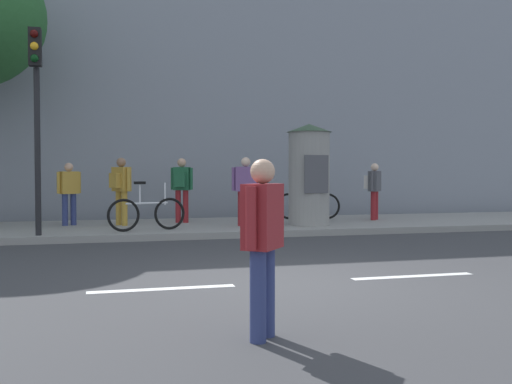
{
  "coord_description": "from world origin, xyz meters",
  "views": [
    {
      "loc": [
        -2.34,
        -7.01,
        1.43
      ],
      "look_at": [
        -0.01,
        2.0,
        1.12
      ],
      "focal_mm": 39.96,
      "sensor_mm": 36.0,
      "label": 1
    }
  ],
  "objects": [
    {
      "name": "bicycle_leaning",
      "position": [
        -1.53,
        5.75,
        0.54
      ],
      "size": [
        1.73,
        0.48,
        1.09
      ],
      "color": "black",
      "rests_on": "sidewalk_curb"
    },
    {
      "name": "lane_markings",
      "position": [
        -0.0,
        0.0,
        0.0
      ],
      "size": [
        25.8,
        0.16,
        0.01
      ],
      "color": "silver",
      "rests_on": "ground_plane"
    },
    {
      "name": "sidewalk_curb",
      "position": [
        0.0,
        7.0,
        0.07
      ],
      "size": [
        36.0,
        4.0,
        0.15
      ],
      "primitive_type": "cube",
      "color": "gray",
      "rests_on": "ground_plane"
    },
    {
      "name": "pedestrian_in_dark_shirt",
      "position": [
        -2.06,
        7.17,
        1.14
      ],
      "size": [
        0.53,
        0.56,
        1.65
      ],
      "color": "#B78C33",
      "rests_on": "sidewalk_curb"
    },
    {
      "name": "pedestrian_in_red_top",
      "position": [
        -0.53,
        7.56,
        1.13
      ],
      "size": [
        0.54,
        0.48,
        1.65
      ],
      "color": "maroon",
      "rests_on": "sidewalk_curb"
    },
    {
      "name": "pedestrian_in_light_jacket",
      "position": [
        0.85,
        6.29,
        1.13
      ],
      "size": [
        0.66,
        0.34,
        1.65
      ],
      "color": "maroon",
      "rests_on": "sidewalk_curb"
    },
    {
      "name": "bicycle_upright",
      "position": [
        2.98,
        7.8,
        0.54
      ],
      "size": [
        1.71,
        0.58,
        1.09
      ],
      "color": "black",
      "rests_on": "sidewalk_curb"
    },
    {
      "name": "ground_plane",
      "position": [
        0.0,
        0.0,
        0.0
      ],
      "size": [
        80.0,
        80.0,
        0.0
      ],
      "primitive_type": "plane",
      "color": "#38383A"
    },
    {
      "name": "building_backdrop",
      "position": [
        0.0,
        12.0,
        4.42
      ],
      "size": [
        36.0,
        5.0,
        8.84
      ],
      "primitive_type": "cube",
      "color": "gray",
      "rests_on": "ground_plane"
    },
    {
      "name": "poster_column",
      "position": [
        2.41,
        6.13,
        1.4
      ],
      "size": [
        1.1,
        1.1,
        2.47
      ],
      "color": "gray",
      "rests_on": "sidewalk_curb"
    },
    {
      "name": "traffic_light",
      "position": [
        -3.74,
        5.24,
        2.96
      ],
      "size": [
        0.24,
        0.45,
        4.16
      ],
      "color": "black",
      "rests_on": "sidewalk_curb"
    },
    {
      "name": "pedestrian_near_pole",
      "position": [
        -1.07,
        -2.33,
        0.89
      ],
      "size": [
        0.43,
        0.47,
        1.55
      ],
      "color": "navy",
      "rests_on": "ground_plane"
    },
    {
      "name": "pedestrian_tallest",
      "position": [
        -3.28,
        7.5,
        1.03
      ],
      "size": [
        0.55,
        0.42,
        1.52
      ],
      "color": "navy",
      "rests_on": "sidewalk_curb"
    },
    {
      "name": "pedestrian_with_backpack",
      "position": [
        4.64,
        7.15,
        1.07
      ],
      "size": [
        0.53,
        0.53,
        1.54
      ],
      "color": "maroon",
      "rests_on": "sidewalk_curb"
    }
  ]
}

